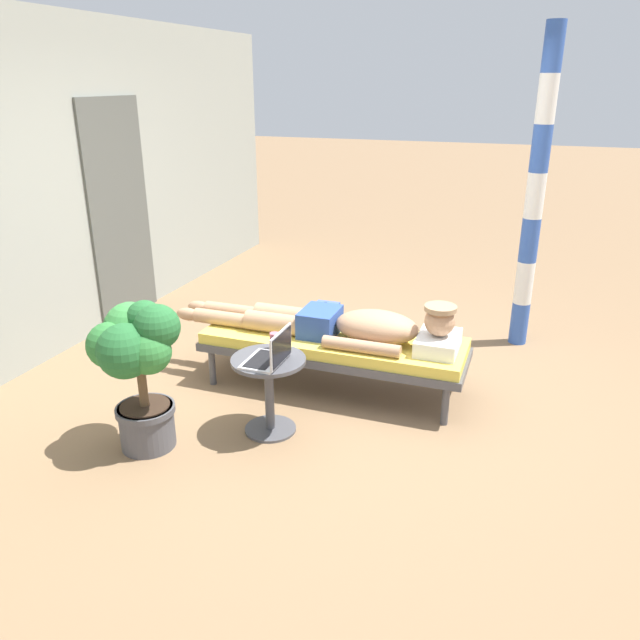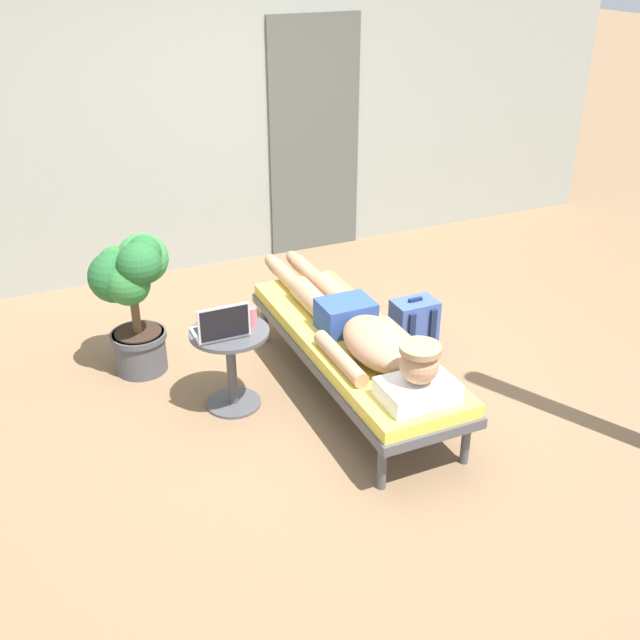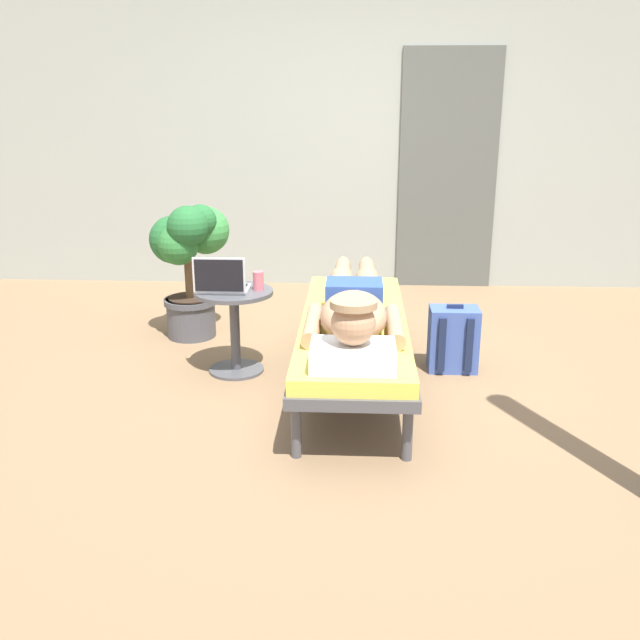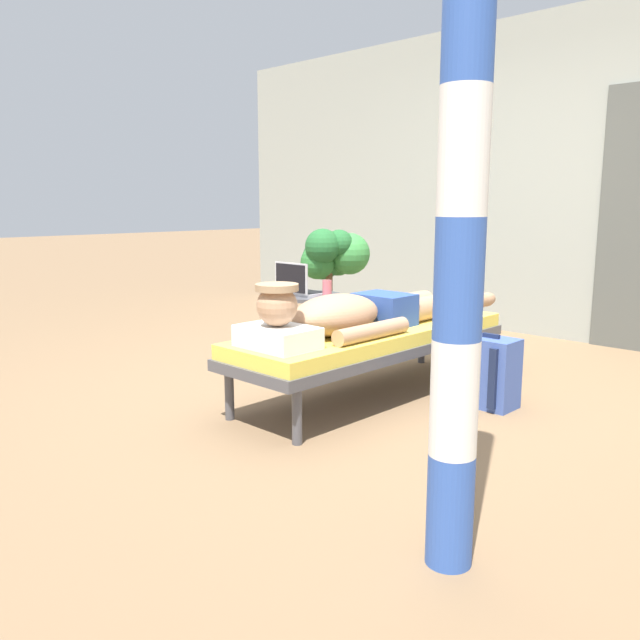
{
  "view_description": "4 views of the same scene",
  "coord_description": "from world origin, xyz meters",
  "px_view_note": "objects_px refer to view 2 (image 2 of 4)",
  "views": [
    {
      "loc": [
        -3.9,
        -1.35,
        2.18
      ],
      "look_at": [
        0.08,
        0.07,
        0.54
      ],
      "focal_mm": 34.9,
      "sensor_mm": 36.0,
      "label": 1
    },
    {
      "loc": [
        -1.74,
        -3.61,
        2.64
      ],
      "look_at": [
        -0.08,
        0.07,
        0.52
      ],
      "focal_mm": 41.98,
      "sensor_mm": 36.0,
      "label": 2
    },
    {
      "loc": [
        0.11,
        -3.89,
        1.64
      ],
      "look_at": [
        -0.09,
        -0.21,
        0.46
      ],
      "focal_mm": 39.43,
      "sensor_mm": 36.0,
      "label": 3
    },
    {
      "loc": [
        2.51,
        -2.96,
        1.15
      ],
      "look_at": [
        -0.15,
        -0.22,
        0.46
      ],
      "focal_mm": 36.38,
      "sensor_mm": 36.0,
      "label": 4
    }
  ],
  "objects_px": {
    "drink_glass": "(251,316)",
    "lounge_chair": "(353,347)",
    "potted_plant": "(132,285)",
    "laptop": "(221,328)",
    "backpack": "(413,327)",
    "side_table": "(231,355)",
    "person_reclining": "(360,328)"
  },
  "relations": [
    {
      "from": "potted_plant",
      "to": "side_table",
      "type": "bearing_deg",
      "value": -57.75
    },
    {
      "from": "side_table",
      "to": "potted_plant",
      "type": "relative_size",
      "value": 0.55
    },
    {
      "from": "laptop",
      "to": "side_table",
      "type": "bearing_deg",
      "value": 40.52
    },
    {
      "from": "lounge_chair",
      "to": "potted_plant",
      "type": "distance_m",
      "value": 1.47
    },
    {
      "from": "lounge_chair",
      "to": "person_reclining",
      "type": "height_order",
      "value": "person_reclining"
    },
    {
      "from": "laptop",
      "to": "backpack",
      "type": "height_order",
      "value": "laptop"
    },
    {
      "from": "side_table",
      "to": "laptop",
      "type": "xyz_separation_m",
      "value": [
        -0.06,
        -0.05,
        0.23
      ]
    },
    {
      "from": "drink_glass",
      "to": "lounge_chair",
      "type": "bearing_deg",
      "value": -20.23
    },
    {
      "from": "side_table",
      "to": "potted_plant",
      "type": "bearing_deg",
      "value": 122.25
    },
    {
      "from": "side_table",
      "to": "drink_glass",
      "type": "distance_m",
      "value": 0.27
    },
    {
      "from": "side_table",
      "to": "potted_plant",
      "type": "height_order",
      "value": "potted_plant"
    },
    {
      "from": "side_table",
      "to": "laptop",
      "type": "height_order",
      "value": "laptop"
    },
    {
      "from": "person_reclining",
      "to": "potted_plant",
      "type": "relative_size",
      "value": 2.28
    },
    {
      "from": "laptop",
      "to": "backpack",
      "type": "relative_size",
      "value": 0.73
    },
    {
      "from": "potted_plant",
      "to": "person_reclining",
      "type": "bearing_deg",
      "value": -39.86
    },
    {
      "from": "lounge_chair",
      "to": "person_reclining",
      "type": "xyz_separation_m",
      "value": [
        0.0,
        -0.09,
        0.17
      ]
    },
    {
      "from": "person_reclining",
      "to": "drink_glass",
      "type": "distance_m",
      "value": 0.66
    },
    {
      "from": "potted_plant",
      "to": "backpack",
      "type": "bearing_deg",
      "value": -17.83
    },
    {
      "from": "drink_glass",
      "to": "potted_plant",
      "type": "relative_size",
      "value": 0.12
    },
    {
      "from": "person_reclining",
      "to": "backpack",
      "type": "xyz_separation_m",
      "value": [
        0.62,
        0.39,
        -0.32
      ]
    },
    {
      "from": "lounge_chair",
      "to": "laptop",
      "type": "height_order",
      "value": "laptop"
    },
    {
      "from": "lounge_chair",
      "to": "potted_plant",
      "type": "xyz_separation_m",
      "value": [
        -1.16,
        0.87,
        0.27
      ]
    },
    {
      "from": "laptop",
      "to": "potted_plant",
      "type": "relative_size",
      "value": 0.33
    },
    {
      "from": "lounge_chair",
      "to": "drink_glass",
      "type": "distance_m",
      "value": 0.66
    },
    {
      "from": "drink_glass",
      "to": "laptop",
      "type": "bearing_deg",
      "value": -161.44
    },
    {
      "from": "lounge_chair",
      "to": "person_reclining",
      "type": "bearing_deg",
      "value": -90.0
    },
    {
      "from": "laptop",
      "to": "drink_glass",
      "type": "bearing_deg",
      "value": 18.56
    },
    {
      "from": "person_reclining",
      "to": "potted_plant",
      "type": "xyz_separation_m",
      "value": [
        -1.16,
        0.96,
        0.09
      ]
    },
    {
      "from": "side_table",
      "to": "potted_plant",
      "type": "xyz_separation_m",
      "value": [
        -0.43,
        0.68,
        0.26
      ]
    },
    {
      "from": "side_table",
      "to": "laptop",
      "type": "relative_size",
      "value": 1.69
    },
    {
      "from": "side_table",
      "to": "backpack",
      "type": "bearing_deg",
      "value": 4.5
    },
    {
      "from": "side_table",
      "to": "backpack",
      "type": "height_order",
      "value": "side_table"
    }
  ]
}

